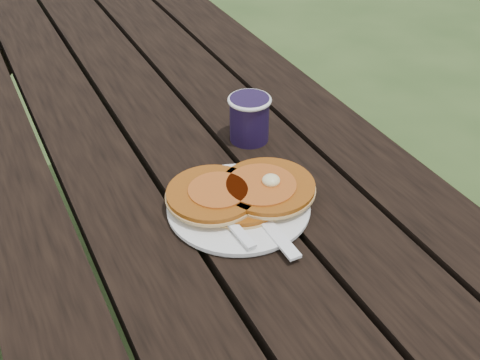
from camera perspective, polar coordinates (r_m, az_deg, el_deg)
name	(u,v)px	position (r m, az deg, el deg)	size (l,w,h in m)	color
ground	(181,356)	(1.73, -5.65, -16.28)	(60.00, 60.00, 0.00)	#2E461E
picnic_table	(172,259)	(1.46, -6.50, -7.44)	(1.36, 1.80, 0.75)	black
plate	(239,207)	(0.98, -0.14, -2.62)	(0.23, 0.23, 0.01)	white
pancake_stack	(242,192)	(0.98, 0.22, -1.12)	(0.24, 0.17, 0.04)	#9D4F11
knife	(266,223)	(0.94, 2.50, -4.05)	(0.02, 0.18, 0.01)	white
fork	(234,226)	(0.92, -0.56, -4.42)	(0.03, 0.16, 0.01)	white
coffee_cup	(249,116)	(1.13, 0.90, 6.09)	(0.08, 0.08, 0.09)	black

